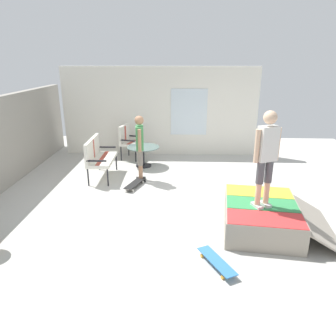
{
  "coord_description": "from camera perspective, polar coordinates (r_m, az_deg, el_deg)",
  "views": [
    {
      "loc": [
        -6.02,
        -0.16,
        2.92
      ],
      "look_at": [
        0.33,
        0.1,
        0.7
      ],
      "focal_mm": 33.8,
      "sensor_mm": 36.0,
      "label": 1
    }
  ],
  "objects": [
    {
      "name": "ground_plane",
      "position": [
        6.71,
        0.76,
        -7.01
      ],
      "size": [
        12.0,
        12.0,
        0.1
      ],
      "primitive_type": "cube",
      "color": "beige"
    },
    {
      "name": "house_facade",
      "position": [
        9.96,
        -1.41,
        10.16
      ],
      "size": [
        0.23,
        6.0,
        2.69
      ],
      "color": "white",
      "rests_on": "ground_plane"
    },
    {
      "name": "skate_ramp",
      "position": [
        5.98,
        16.64,
        -8.25
      ],
      "size": [
        1.88,
        2.08,
        0.48
      ],
      "color": "gray",
      "rests_on": "ground_plane"
    },
    {
      "name": "patio_bench",
      "position": [
        8.17,
        -12.56,
        2.4
      ],
      "size": [
        1.26,
        0.58,
        1.02
      ],
      "color": "black",
      "rests_on": "ground_plane"
    },
    {
      "name": "patio_chair_near_house",
      "position": [
        9.63,
        -7.21,
        5.24
      ],
      "size": [
        0.74,
        0.69,
        1.02
      ],
      "color": "black",
      "rests_on": "ground_plane"
    },
    {
      "name": "patio_table",
      "position": [
        8.92,
        -4.47,
        2.82
      ],
      "size": [
        0.9,
        0.9,
        0.57
      ],
      "color": "black",
      "rests_on": "ground_plane"
    },
    {
      "name": "person_watching",
      "position": [
        7.7,
        -5.1,
        4.33
      ],
      "size": [
        0.48,
        0.27,
        1.64
      ],
      "color": "black",
      "rests_on": "ground_plane"
    },
    {
      "name": "person_skater",
      "position": [
        5.43,
        17.35,
        2.6
      ],
      "size": [
        0.33,
        0.45,
        1.66
      ],
      "color": "silver",
      "rests_on": "skate_ramp"
    },
    {
      "name": "skateboard_by_bench",
      "position": [
        7.59,
        -5.98,
        -2.78
      ],
      "size": [
        0.82,
        0.45,
        0.1
      ],
      "color": "black",
      "rests_on": "ground_plane"
    },
    {
      "name": "skateboard_spare",
      "position": [
        4.91,
        8.75,
        -16.29
      ],
      "size": [
        0.8,
        0.54,
        0.1
      ],
      "color": "#3372B2",
      "rests_on": "ground_plane"
    }
  ]
}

